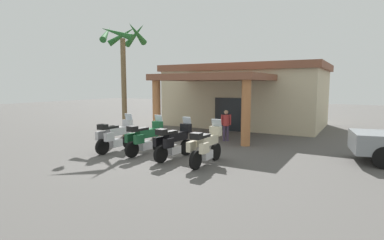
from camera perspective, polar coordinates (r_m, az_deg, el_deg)
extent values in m
plane|color=#514F4C|center=(13.26, -5.40, -6.13)|extent=(80.00, 80.00, 0.00)
cube|color=beige|center=(22.39, 10.05, 3.98)|extent=(10.49, 6.44, 3.85)
cube|color=#1E2328|center=(19.45, 6.79, 1.07)|extent=(1.80, 0.12, 2.10)
cube|color=brown|center=(17.36, 4.04, 7.98)|extent=(6.10, 4.57, 0.35)
cylinder|color=#B27042|center=(17.17, -6.66, 2.11)|extent=(0.45, 0.45, 3.16)
cylinder|color=#B27042|center=(14.69, 10.09, 1.28)|extent=(0.45, 0.45, 3.16)
cube|color=brown|center=(22.39, 10.17, 9.47)|extent=(10.90, 6.85, 0.44)
cylinder|color=black|center=(14.40, -11.86, -3.89)|extent=(0.17, 0.67, 0.66)
cylinder|color=black|center=(13.34, -16.47, -4.85)|extent=(0.17, 0.67, 0.66)
cube|color=silver|center=(13.83, -14.15, -4.21)|extent=(0.35, 0.57, 0.32)
cube|color=#B2B2B7|center=(13.85, -13.77, -2.04)|extent=(0.35, 1.16, 0.34)
cube|color=black|center=(13.58, -14.85, -1.31)|extent=(0.31, 0.61, 0.10)
cube|color=#B2B2B7|center=(14.26, -11.99, -0.66)|extent=(0.45, 0.26, 0.36)
cube|color=#B2BCC6|center=(14.28, -11.80, 0.49)|extent=(0.41, 0.14, 0.36)
cube|color=#B2B2B7|center=(13.56, -16.79, -2.84)|extent=(0.20, 0.45, 0.36)
cube|color=#B2B2B7|center=(13.17, -15.29, -3.06)|extent=(0.20, 0.45, 0.36)
cube|color=black|center=(13.24, -16.43, -1.25)|extent=(0.37, 0.34, 0.22)
cylinder|color=black|center=(13.58, -6.38, -4.42)|extent=(0.22, 0.67, 0.66)
cylinder|color=black|center=(12.51, -11.22, -5.46)|extent=(0.22, 0.67, 0.66)
cube|color=silver|center=(13.01, -8.78, -4.77)|extent=(0.39, 0.60, 0.32)
cube|color=#19512D|center=(13.02, -8.35, -2.47)|extent=(0.44, 1.18, 0.34)
cube|color=black|center=(12.75, -9.47, -1.68)|extent=(0.35, 0.63, 0.10)
cube|color=#19512D|center=(13.43, -6.48, -0.99)|extent=(0.47, 0.29, 0.36)
cube|color=#B2BCC6|center=(13.46, -6.27, 0.22)|extent=(0.41, 0.17, 0.36)
cube|color=#19512D|center=(12.72, -11.55, -3.30)|extent=(0.23, 0.46, 0.36)
cube|color=#19512D|center=(12.34, -9.93, -3.56)|extent=(0.23, 0.46, 0.36)
cube|color=black|center=(12.40, -11.13, -1.63)|extent=(0.40, 0.36, 0.22)
cylinder|color=black|center=(12.69, -1.10, -5.16)|extent=(0.23, 0.67, 0.66)
cylinder|color=black|center=(11.53, -5.88, -6.40)|extent=(0.23, 0.67, 0.66)
cube|color=silver|center=(12.07, -3.45, -5.59)|extent=(0.39, 0.60, 0.32)
cube|color=black|center=(12.09, -3.01, -3.11)|extent=(0.45, 1.18, 0.34)
cube|color=black|center=(11.79, -4.11, -2.28)|extent=(0.36, 0.63, 0.10)
cube|color=black|center=(12.53, -1.17, -1.51)|extent=(0.47, 0.30, 0.36)
cube|color=#B2BCC6|center=(12.56, -0.95, -0.20)|extent=(0.41, 0.17, 0.36)
cube|color=black|center=(11.73, -6.34, -4.04)|extent=(0.24, 0.46, 0.36)
cube|color=black|center=(11.38, -4.42, -4.35)|extent=(0.24, 0.46, 0.36)
cube|color=black|center=(11.41, -5.76, -2.24)|extent=(0.40, 0.37, 0.22)
cylinder|color=black|center=(11.93, 4.47, -5.95)|extent=(0.16, 0.66, 0.66)
cylinder|color=black|center=(10.60, 0.67, -7.54)|extent=(0.16, 0.66, 0.66)
cube|color=silver|center=(11.22, 2.63, -6.53)|extent=(0.34, 0.57, 0.32)
cube|color=beige|center=(11.25, 3.00, -3.85)|extent=(0.34, 1.16, 0.34)
cube|color=black|center=(10.91, 2.14, -3.00)|extent=(0.30, 0.61, 0.10)
cube|color=beige|center=(11.76, 4.46, -2.07)|extent=(0.45, 0.25, 0.36)
cube|color=#B2BCC6|center=(11.79, 4.65, -0.67)|extent=(0.40, 0.13, 0.36)
cube|color=beige|center=(10.76, -0.12, -4.97)|extent=(0.19, 0.45, 0.36)
cube|color=beige|center=(10.50, 2.32, -5.26)|extent=(0.19, 0.45, 0.36)
cube|color=black|center=(10.47, 0.82, -3.02)|extent=(0.37, 0.33, 0.22)
cylinder|color=#3F334C|center=(15.96, 6.69, -2.50)|extent=(0.14, 0.14, 0.80)
cylinder|color=#3F334C|center=(15.93, 6.05, -2.51)|extent=(0.14, 0.14, 0.80)
cylinder|color=#B23333|center=(15.85, 6.40, -0.06)|extent=(0.32, 0.32, 0.57)
cylinder|color=#B23333|center=(15.89, 7.18, 0.05)|extent=(0.09, 0.09, 0.54)
cylinder|color=#B23333|center=(15.81, 5.62, 0.04)|extent=(0.09, 0.09, 0.54)
sphere|color=tan|center=(15.81, 6.42, 1.46)|extent=(0.22, 0.22, 0.22)
cylinder|color=black|center=(14.22, 30.76, -4.53)|extent=(0.83, 0.39, 0.80)
cylinder|color=black|center=(12.60, 32.36, -5.97)|extent=(0.83, 0.39, 0.80)
cylinder|color=brown|center=(17.70, -12.65, 5.88)|extent=(0.28, 0.28, 5.48)
cone|color=#236028|center=(17.47, -10.33, 15.73)|extent=(0.66, 1.80, 1.11)
cone|color=#236028|center=(18.48, -10.64, 15.41)|extent=(1.72, 0.66, 1.29)
cone|color=#236028|center=(18.81, -12.98, 15.19)|extent=(1.47, 1.42, 1.28)
cone|color=#236028|center=(18.12, -15.77, 15.37)|extent=(1.18, 1.67, 1.22)
cone|color=#236028|center=(17.08, -13.95, 15.59)|extent=(1.81, 1.02, 0.87)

